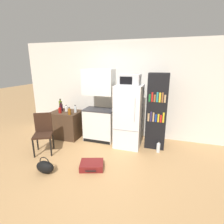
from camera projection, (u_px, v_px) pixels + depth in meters
ground_plane at (94, 170)px, 3.44m from camera, size 24.00×24.00×0.00m
wall_back at (128, 90)px, 4.86m from camera, size 6.40×0.10×2.61m
side_table at (67, 124)px, 4.91m from camera, size 0.78×0.64×0.73m
kitchen_hutch at (99, 109)px, 4.57m from camera, size 0.80×0.48×1.89m
refrigerator at (129, 116)px, 4.28m from camera, size 0.63×0.67×1.53m
microwave at (130, 80)px, 4.04m from camera, size 0.49×0.38×0.25m
bookshelf at (157, 112)px, 4.18m from camera, size 0.47×0.38×1.81m
bottle_wine_dark at (61, 107)px, 4.87m from camera, size 0.09×0.09×0.24m
bottle_olive_oil at (61, 105)px, 4.99m from camera, size 0.09×0.09×0.32m
bottle_amber_beer at (69, 112)px, 4.52m from camera, size 0.08×0.08×0.20m
bottle_clear_short at (75, 109)px, 4.72m from camera, size 0.07×0.07×0.20m
bottle_milk_white at (66, 109)px, 4.84m from camera, size 0.08×0.08×0.18m
bottle_ketchup_red at (60, 110)px, 4.67m from camera, size 0.08×0.08×0.18m
chair at (43, 130)px, 4.03m from camera, size 0.54×0.54×0.92m
suitcase_large_flat at (92, 165)px, 3.47m from camera, size 0.54×0.48×0.13m
handbag at (45, 167)px, 3.31m from camera, size 0.36×0.20×0.33m
water_bottle_front at (158, 147)px, 4.08m from camera, size 0.08×0.08×0.28m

